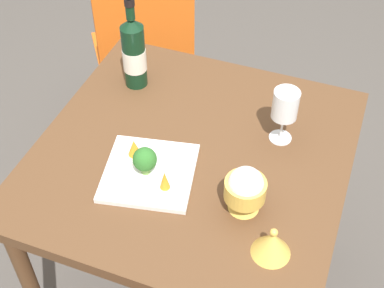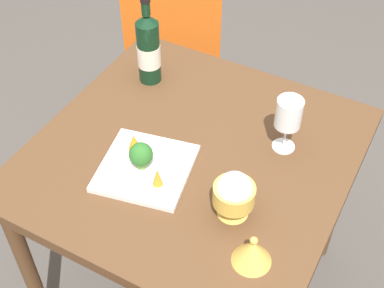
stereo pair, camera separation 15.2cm
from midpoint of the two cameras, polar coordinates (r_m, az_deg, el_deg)
The scene contains 11 objects.
ground_plane at distance 2.20m, azimuth -2.04°, elevation -14.66°, with size 8.00×8.00×0.00m, color #4C4742.
dining_table at distance 1.66m, azimuth -2.62°, elevation -2.99°, with size 0.90×0.90×0.75m.
chair_near_window at distance 2.40m, azimuth -6.90°, elevation 9.85°, with size 0.56×0.56×0.85m.
wine_bottle at distance 1.78m, azimuth -8.60°, elevation 9.40°, with size 0.08×0.08×0.32m.
wine_glass at distance 1.56m, azimuth 7.03°, elevation 3.87°, with size 0.08×0.08×0.18m.
rice_bowl at distance 1.40m, azimuth 2.52°, elevation -4.95°, with size 0.11×0.11×0.14m.
rice_bowl_lid at distance 1.35m, azimuth 5.17°, elevation -10.53°, with size 0.10×0.10×0.09m.
serving_plate at distance 1.54m, azimuth -7.33°, elevation -3.14°, with size 0.29×0.29×0.02m.
broccoli_floret at distance 1.49m, azimuth -7.89°, elevation -1.79°, with size 0.07×0.07×0.09m.
carrot_garnish_left at distance 1.47m, azimuth -5.86°, elevation -3.92°, with size 0.03×0.03×0.06m.
carrot_garnish_right at distance 1.56m, azimuth -8.87°, elevation -0.50°, with size 0.04×0.04×0.05m.
Camera 1 is at (-0.39, 1.04, 1.90)m, focal length 50.81 mm.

